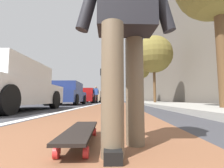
% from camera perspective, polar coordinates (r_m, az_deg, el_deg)
% --- Properties ---
extents(ground_plane, '(80.00, 80.00, 0.00)m').
position_cam_1_polar(ground_plane, '(10.39, 0.24, -7.44)').
color(ground_plane, '#38383D').
extents(bike_lane_paint, '(56.00, 2.18, 0.00)m').
position_cam_1_polar(bike_lane_paint, '(24.39, 1.41, -6.35)').
color(bike_lane_paint, brown).
rests_on(bike_lane_paint, ground).
extents(lane_stripe_white, '(52.00, 0.16, 0.01)m').
position_cam_1_polar(lane_stripe_white, '(20.45, -2.25, -6.50)').
color(lane_stripe_white, silver).
rests_on(lane_stripe_white, ground).
extents(sidewalk_curb, '(52.00, 3.20, 0.14)m').
position_cam_1_polar(sidewalk_curb, '(18.65, 12.09, -6.27)').
color(sidewalk_curb, '#9E9B93').
rests_on(sidewalk_curb, ground).
extents(building_facade, '(40.00, 1.20, 10.83)m').
position_cam_1_polar(building_facade, '(23.70, 16.84, 7.05)').
color(building_facade, '#6B6257').
rests_on(building_facade, ground).
extents(skateboard, '(0.85, 0.26, 0.11)m').
position_cam_1_polar(skateboard, '(1.31, -11.16, -16.27)').
color(skateboard, red).
rests_on(skateboard, ground).
extents(skater_person, '(0.47, 0.72, 1.64)m').
position_cam_1_polar(skater_person, '(1.26, 4.71, 22.81)').
color(skater_person, brown).
rests_on(skater_person, ground).
extents(parked_car_near, '(4.55, 2.11, 1.50)m').
position_cam_1_polar(parked_car_near, '(5.81, -32.80, -0.85)').
color(parked_car_near, silver).
rests_on(parked_car_near, ground).
extents(parked_car_mid, '(4.14, 2.09, 1.50)m').
position_cam_1_polar(parked_car_mid, '(11.31, -15.54, -3.40)').
color(parked_car_mid, navy).
rests_on(parked_car_mid, ground).
extents(parked_car_far, '(4.51, 2.02, 1.48)m').
position_cam_1_polar(parked_car_far, '(17.04, -9.02, -4.23)').
color(parked_car_far, maroon).
rests_on(parked_car_far, ground).
extents(parked_car_end, '(4.39, 2.00, 1.49)m').
position_cam_1_polar(parked_car_end, '(22.70, -5.90, -4.57)').
color(parked_car_end, tan).
rests_on(parked_car_end, ground).
extents(traffic_light, '(0.33, 0.28, 4.02)m').
position_cam_1_polar(traffic_light, '(19.13, -3.77, 1.80)').
color(traffic_light, '#2D2D2D').
rests_on(traffic_light, ground).
extents(street_tree_mid, '(2.87, 2.87, 5.28)m').
position_cam_1_polar(street_tree_mid, '(13.12, 14.55, 10.05)').
color(street_tree_mid, brown).
rests_on(street_tree_mid, ground).
extents(street_tree_far, '(2.02, 2.02, 4.89)m').
position_cam_1_polar(street_tree_far, '(19.80, 10.27, 4.69)').
color(street_tree_far, brown).
rests_on(street_tree_far, ground).
extents(pedestrian_distant, '(0.46, 0.72, 1.65)m').
position_cam_1_polar(pedestrian_distant, '(15.86, -5.72, -3.36)').
color(pedestrian_distant, black).
rests_on(pedestrian_distant, ground).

